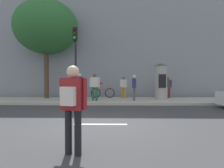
{
  "coord_description": "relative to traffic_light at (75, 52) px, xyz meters",
  "views": [
    {
      "loc": [
        0.56,
        -6.8,
        1.51
      ],
      "look_at": [
        0.34,
        2.0,
        1.32
      ],
      "focal_mm": 32.61,
      "sensor_mm": 36.0,
      "label": 1
    }
  ],
  "objects": [
    {
      "name": "ground_plane",
      "position": [
        1.92,
        -5.24,
        -3.12
      ],
      "size": [
        80.0,
        80.0,
        0.0
      ],
      "primitive_type": "plane",
      "color": "#38383A"
    },
    {
      "name": "sidewalk_curb",
      "position": [
        1.92,
        1.76,
        -3.04
      ],
      "size": [
        36.0,
        4.0,
        0.15
      ],
      "primitive_type": "cube",
      "color": "#B2ADA3",
      "rests_on": "ground_plane"
    },
    {
      "name": "lane_markings",
      "position": [
        1.92,
        -5.24,
        -3.12
      ],
      "size": [
        25.8,
        0.16,
        0.01
      ],
      "color": "silver",
      "rests_on": "ground_plane"
    },
    {
      "name": "building_backdrop",
      "position": [
        1.92,
        6.76,
        2.86
      ],
      "size": [
        36.0,
        5.0,
        11.96
      ],
      "primitive_type": "cube",
      "color": "gray",
      "rests_on": "ground_plane"
    },
    {
      "name": "traffic_light",
      "position": [
        0.0,
        0.0,
        0.0
      ],
      "size": [
        0.24,
        0.45,
        4.43
      ],
      "color": "black",
      "rests_on": "sidewalk_curb"
    },
    {
      "name": "poster_column",
      "position": [
        5.48,
        1.87,
        -1.7
      ],
      "size": [
        0.91,
        0.91,
        2.49
      ],
      "color": "#9E9B93",
      "rests_on": "sidewalk_curb"
    },
    {
      "name": "street_tree",
      "position": [
        -2.75,
        2.91,
        2.26
      ],
      "size": [
        4.66,
        4.66,
        7.22
      ],
      "color": "#4C3826",
      "rests_on": "sidewalk_curb"
    },
    {
      "name": "pedestrian_tallest",
      "position": [
        1.6,
        -8.04,
        -2.05
      ],
      "size": [
        0.59,
        0.47,
        1.79
      ],
      "color": "black",
      "rests_on": "ground_plane"
    },
    {
      "name": "pedestrian_with_backpack",
      "position": [
        -0.07,
        1.75,
        -1.9
      ],
      "size": [
        0.53,
        0.53,
        1.78
      ],
      "color": "navy",
      "rests_on": "sidewalk_curb"
    },
    {
      "name": "pedestrian_with_bag",
      "position": [
        6.25,
        3.09,
        -2.05
      ],
      "size": [
        0.53,
        0.51,
        1.56
      ],
      "color": "maroon",
      "rests_on": "sidewalk_curb"
    },
    {
      "name": "pedestrian_near_pole",
      "position": [
        1.05,
        0.9,
        -1.93
      ],
      "size": [
        0.66,
        0.28,
        1.75
      ],
      "color": "#1E5938",
      "rests_on": "sidewalk_curb"
    },
    {
      "name": "pedestrian_in_red_top",
      "position": [
        3.58,
        0.99,
        -2.01
      ],
      "size": [
        0.31,
        0.57,
        1.65
      ],
      "color": "#4C4C51",
      "rests_on": "sidewalk_curb"
    },
    {
      "name": "pedestrian_in_light_jacket",
      "position": [
        2.95,
        2.73,
        -2.05
      ],
      "size": [
        0.49,
        0.41,
        1.58
      ],
      "color": "#B78C33",
      "rests_on": "sidewalk_curb"
    },
    {
      "name": "bicycle_leaning",
      "position": [
        1.42,
        3.05,
        -2.58
      ],
      "size": [
        1.77,
        0.13,
        1.09
      ],
      "color": "black",
      "rests_on": "sidewalk_curb"
    }
  ]
}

